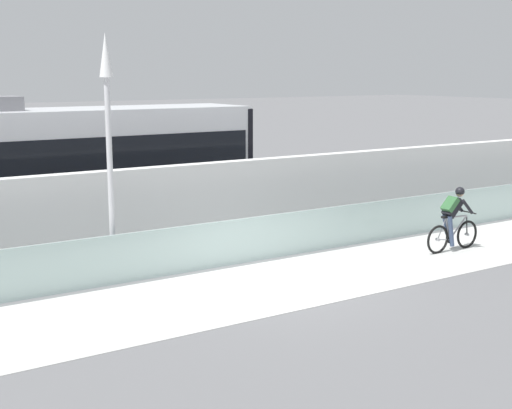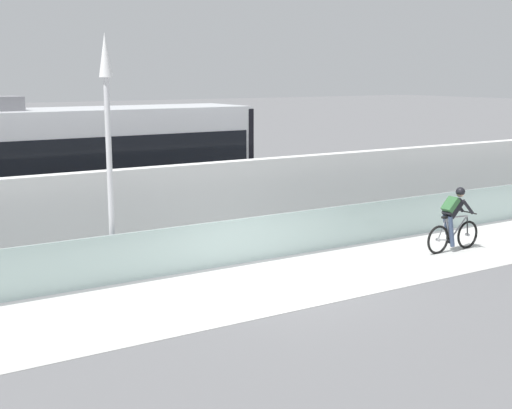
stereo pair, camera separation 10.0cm
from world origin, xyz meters
name	(u,v)px [view 2 (the right image)]	position (x,y,z in m)	size (l,w,h in m)	color
ground_plane	(280,284)	(0.00, 0.00, 0.00)	(200.00, 200.00, 0.00)	slate
bike_path_deck	(280,284)	(0.00, 0.00, 0.01)	(32.00, 3.20, 0.01)	silver
glass_parapet	(235,242)	(0.00, 1.85, 0.53)	(32.00, 0.05, 1.07)	#ADC6C1
concrete_barrier_wall	(199,206)	(0.00, 3.65, 1.08)	(32.00, 0.36, 2.17)	white
tram_rail_near	(159,230)	(0.00, 6.13, 0.00)	(32.00, 0.08, 0.01)	#595654
tram_rail_far	(139,221)	(0.00, 7.57, 0.00)	(32.00, 0.08, 0.01)	#595654
tram	(53,168)	(-2.70, 6.85, 1.89)	(11.06, 2.54, 3.81)	silver
cyclist_on_bike	(454,220)	(5.21, 0.00, 0.80)	(1.77, 0.58, 1.61)	black
lamp_post_antenna	(108,127)	(-2.86, 2.15, 3.29)	(0.28, 0.28, 5.20)	gray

